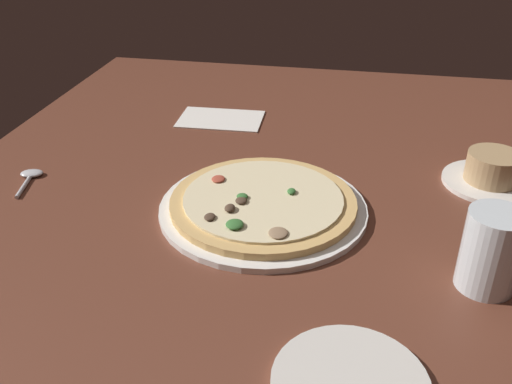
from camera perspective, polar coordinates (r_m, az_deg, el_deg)
dining_table at (r=93.18cm, az=-0.70°, el=-2.42°), size 150.00×110.00×4.00cm
pizza_main at (r=90.08cm, az=0.71°, el=-1.26°), size 33.27×33.27×3.38cm
ramekin_on_saucer at (r=105.50cm, az=22.78°, el=1.87°), size 16.26×16.26×5.85cm
water_glass at (r=78.38cm, az=22.63°, el=-5.83°), size 7.59×7.59×11.07cm
side_plate at (r=63.70cm, az=9.51°, el=-18.60°), size 16.96×16.96×0.90cm
paper_menu at (r=124.85cm, az=-3.59°, el=7.36°), size 12.52×18.51×0.30cm
spoon at (r=107.64cm, az=-21.90°, el=1.47°), size 10.03×4.53×1.00cm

